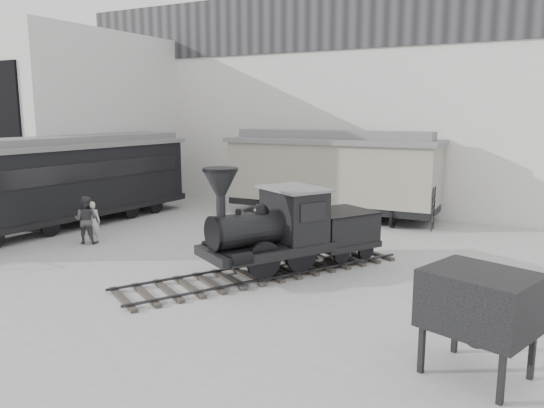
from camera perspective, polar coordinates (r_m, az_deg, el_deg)
The scene contains 9 objects.
ground at distance 15.23m, azimuth -8.74°, elevation -9.52°, with size 90.00×90.00×0.00m, color #9E9E9B.
north_wall at distance 27.83m, azimuth 9.99°, elevation 10.88°, with size 34.00×2.51×11.00m.
west_pavilion at distance 31.56m, azimuth -19.50°, elevation 8.42°, with size 7.00×12.11×9.00m.
locomotive at distance 16.80m, azimuth 1.43°, elevation -3.15°, with size 6.56×9.22×3.35m.
boxcar at distance 25.43m, azimuth 6.43°, elevation 3.44°, with size 10.21×3.43×4.15m.
passenger_coach at distance 24.80m, azimuth -21.58°, elevation 2.28°, with size 3.96×13.88×3.67m.
visitor_a at distance 21.68m, azimuth -18.75°, elevation -1.83°, with size 0.59×0.39×1.63m, color beige.
visitor_b at distance 21.58m, azimuth -19.38°, elevation -1.61°, with size 0.90×0.70×1.85m, color #414144.
coal_hopper at distance 10.95m, azimuth 21.38°, elevation -10.45°, with size 2.33×2.11×2.09m.
Camera 1 is at (8.67, -11.46, 5.06)m, focal length 35.00 mm.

